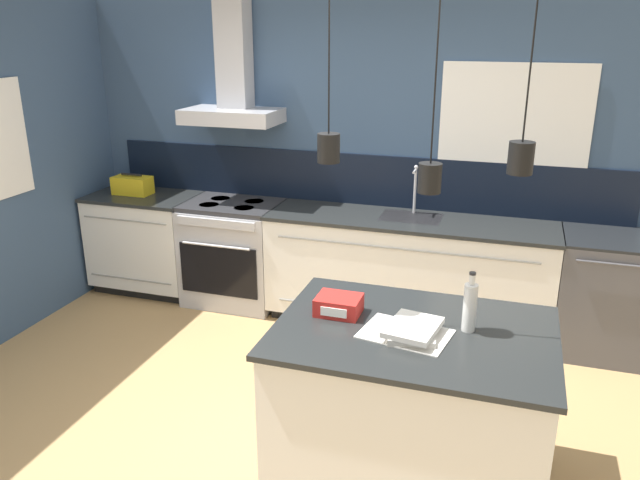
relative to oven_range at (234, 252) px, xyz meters
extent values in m
plane|color=tan|center=(1.01, -1.69, -0.46)|extent=(16.00, 16.00, 0.00)
cube|color=#354C6B|center=(1.01, 0.34, 0.84)|extent=(5.60, 0.06, 2.60)
cube|color=black|center=(1.01, 0.30, 0.67)|extent=(4.42, 0.02, 0.43)
cube|color=white|center=(2.26, 0.30, 1.16)|extent=(1.12, 0.01, 0.96)
cube|color=black|center=(2.26, 0.31, 1.16)|extent=(1.04, 0.01, 0.88)
cube|color=#B5B5BA|center=(0.00, 0.08, 1.18)|extent=(0.80, 0.46, 0.12)
cube|color=#B5B5BA|center=(0.00, 0.17, 1.69)|extent=(0.26, 0.20, 0.90)
cylinder|color=black|center=(1.44, -1.86, 1.78)|extent=(0.01, 0.01, 0.73)
cylinder|color=black|center=(1.44, -1.86, 1.34)|extent=(0.11, 0.11, 0.14)
sphere|color=#F9D18C|center=(1.44, -1.86, 1.34)|extent=(0.06, 0.06, 0.06)
cylinder|color=black|center=(1.93, -1.84, 1.72)|extent=(0.01, 0.01, 0.85)
cylinder|color=black|center=(1.93, -1.84, 1.23)|extent=(0.11, 0.11, 0.14)
sphere|color=#F9D18C|center=(1.93, -1.84, 1.23)|extent=(0.06, 0.06, 0.06)
cylinder|color=black|center=(2.32, -1.92, 1.79)|extent=(0.01, 0.01, 0.71)
cylinder|color=black|center=(2.32, -1.92, 1.36)|extent=(0.11, 0.11, 0.14)
sphere|color=#F9D18C|center=(2.32, -1.92, 1.36)|extent=(0.06, 0.06, 0.06)
cube|color=#354C6B|center=(-1.42, -0.99, 0.84)|extent=(0.06, 3.80, 2.60)
cube|color=black|center=(-0.88, 0.03, -0.41)|extent=(0.91, 0.56, 0.09)
cube|color=white|center=(-0.88, 0.00, 0.03)|extent=(0.94, 0.62, 0.79)
cube|color=gray|center=(-0.88, -0.31, 0.30)|extent=(0.83, 0.01, 0.01)
cube|color=gray|center=(-0.88, -0.31, -0.25)|extent=(0.83, 0.01, 0.01)
cube|color=#232626|center=(-0.88, 0.00, 0.44)|extent=(0.96, 0.64, 0.03)
cube|color=black|center=(1.55, 0.03, -0.41)|extent=(2.20, 0.56, 0.09)
cube|color=white|center=(1.55, 0.00, 0.03)|extent=(2.27, 0.62, 0.79)
cube|color=gray|center=(1.55, -0.31, 0.30)|extent=(2.00, 0.01, 0.01)
cube|color=gray|center=(1.55, -0.31, -0.25)|extent=(2.00, 0.01, 0.01)
cube|color=#232626|center=(1.55, 0.00, 0.44)|extent=(2.29, 0.64, 0.03)
cube|color=#262628|center=(1.55, 0.05, 0.45)|extent=(0.48, 0.34, 0.01)
cylinder|color=#B5B5BA|center=(1.55, 0.18, 0.64)|extent=(0.02, 0.02, 0.38)
sphere|color=#B5B5BA|center=(1.55, 0.18, 0.83)|extent=(0.03, 0.03, 0.03)
cylinder|color=#B5B5BA|center=(1.55, 0.12, 0.81)|extent=(0.02, 0.12, 0.02)
cube|color=#B5B5BA|center=(0.00, 0.00, -0.02)|extent=(0.81, 0.62, 0.87)
cube|color=black|center=(0.00, -0.31, -0.06)|extent=(0.70, 0.02, 0.44)
cylinder|color=#B5B5BA|center=(0.00, -0.34, 0.17)|extent=(0.61, 0.02, 0.02)
cube|color=#B5B5BA|center=(0.00, -0.32, 0.36)|extent=(0.70, 0.02, 0.07)
cube|color=#2D2D30|center=(0.00, 0.00, 0.43)|extent=(0.81, 0.60, 0.04)
cylinder|color=black|center=(-0.16, 0.11, 0.45)|extent=(0.17, 0.17, 0.00)
cylinder|color=black|center=(0.16, 0.11, 0.45)|extent=(0.17, 0.17, 0.00)
cylinder|color=black|center=(-0.16, -0.10, 0.45)|extent=(0.17, 0.17, 0.00)
cylinder|color=black|center=(0.16, -0.10, 0.45)|extent=(0.17, 0.17, 0.00)
cube|color=#4C4C51|center=(3.00, 0.00, -0.01)|extent=(0.62, 0.62, 0.89)
cube|color=black|center=(3.00, 0.00, 0.44)|extent=(0.62, 0.62, 0.02)
cylinder|color=#4C4C51|center=(3.00, -0.33, 0.36)|extent=(0.47, 0.02, 0.02)
cube|color=black|center=(1.90, -1.88, -0.41)|extent=(1.29, 0.91, 0.09)
cube|color=white|center=(1.90, -1.88, 0.03)|extent=(1.35, 0.95, 0.79)
cube|color=#232626|center=(1.90, -1.88, 0.44)|extent=(1.40, 1.00, 0.03)
cylinder|color=silver|center=(2.16, -1.80, 0.58)|extent=(0.07, 0.07, 0.25)
cylinder|color=silver|center=(2.16, -1.80, 0.73)|extent=(0.03, 0.03, 0.06)
cylinder|color=#262628|center=(2.16, -1.80, 0.76)|extent=(0.03, 0.03, 0.01)
cube|color=silver|center=(1.90, -1.95, 0.47)|extent=(0.26, 0.28, 0.03)
cube|color=silver|center=(1.90, -1.95, 0.50)|extent=(0.28, 0.33, 0.03)
cube|color=red|center=(1.48, -1.81, 0.50)|extent=(0.23, 0.19, 0.10)
cube|color=white|center=(1.48, -1.91, 0.50)|extent=(0.14, 0.01, 0.05)
cube|color=silver|center=(1.87, -1.94, 0.46)|extent=(0.47, 0.37, 0.01)
cube|color=gold|center=(-0.98, 0.00, 0.53)|extent=(0.34, 0.18, 0.16)
cylinder|color=black|center=(-0.98, 0.00, 0.63)|extent=(0.20, 0.02, 0.02)
camera|label=1|loc=(2.30, -4.70, 1.90)|focal=35.00mm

